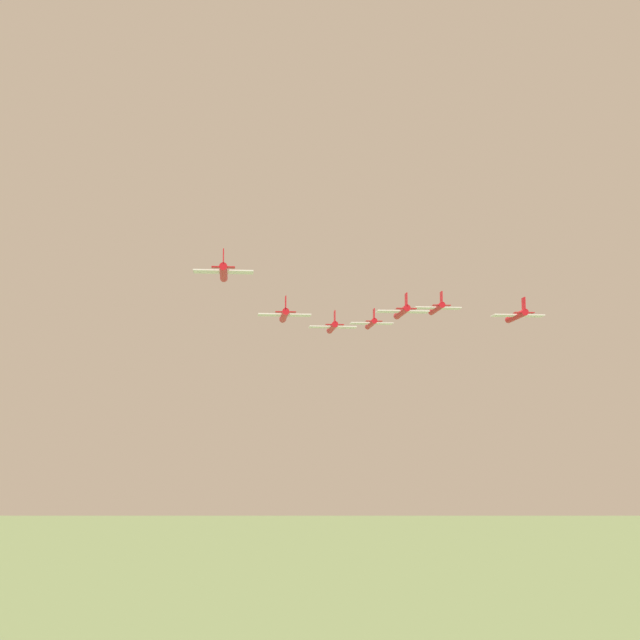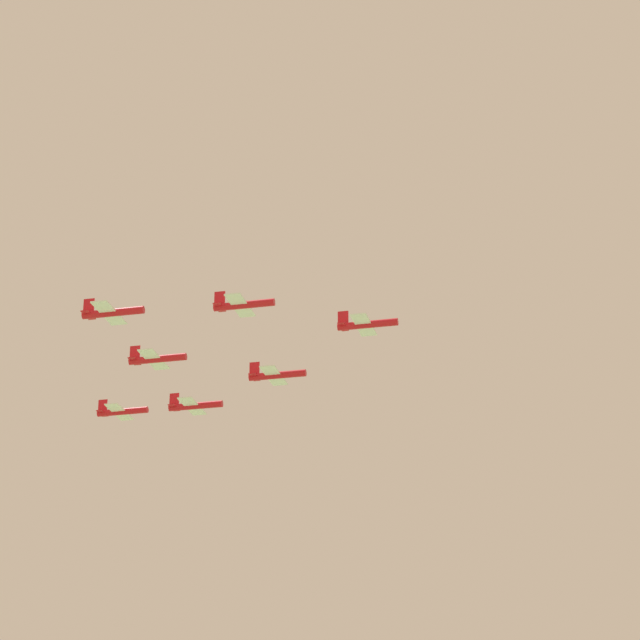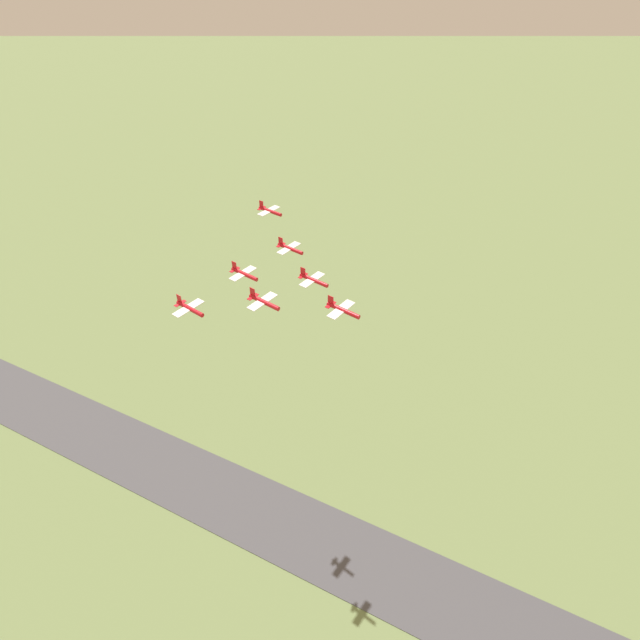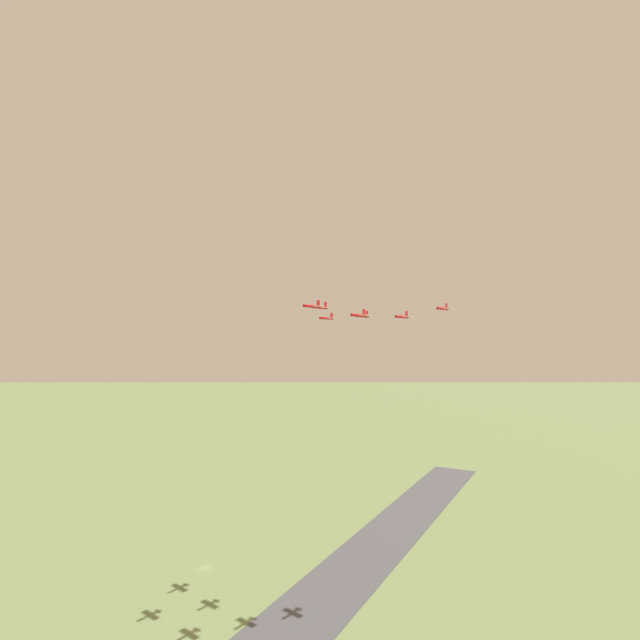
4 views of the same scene
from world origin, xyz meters
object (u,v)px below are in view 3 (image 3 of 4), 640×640
object	(u,v)px
jet_4	(244,274)
jet_6	(269,211)
jet_5	(189,308)
jet_3	(289,248)
jet_0	(342,310)
jet_1	(313,280)
jet_2	(263,302)

from	to	relation	value
jet_4	jet_6	size ratio (longest dim) A/B	1.00
jet_4	jet_5	bearing A→B (deg)	0.00
jet_5	jet_3	bearing A→B (deg)	180.00
jet_4	jet_6	bearing A→B (deg)	-150.46
jet_0	jet_3	size ratio (longest dim) A/B	1.00
jet_0	jet_6	distance (m)	50.73
jet_6	jet_4	bearing A→B (deg)	29.54
jet_1	jet_3	bearing A→B (deg)	-120.47
jet_5	jet_6	distance (m)	45.37
jet_4	jet_5	world-z (taller)	jet_4
jet_1	jet_6	distance (m)	33.95
jet_1	jet_2	xyz separation A→B (m)	(6.24, 15.97, 3.34)
jet_2	jet_5	bearing A→B (deg)	-59.53
jet_3	jet_2	bearing A→B (deg)	29.54
jet_0	jet_1	world-z (taller)	jet_0
jet_0	jet_2	distance (m)	16.92
jet_0	jet_1	distance (m)	17.13
jet_1	jet_6	xyz separation A→B (m)	(20.92, -26.57, 2.96)
jet_4	jet_5	xyz separation A→B (m)	(6.24, 15.97, -0.34)
jet_3	jet_5	bearing A→B (deg)	-0.00
jet_0	jet_1	size ratio (longest dim) A/B	1.00
jet_5	jet_6	size ratio (longest dim) A/B	1.00
jet_0	jet_5	world-z (taller)	jet_0
jet_1	jet_0	bearing A→B (deg)	59.53
jet_2	jet_3	size ratio (longest dim) A/B	1.00
jet_0	jet_5	size ratio (longest dim) A/B	1.00
jet_2	jet_3	xyz separation A→B (m)	(4.23, -29.26, -3.65)
jet_3	jet_5	size ratio (longest dim) A/B	1.00
jet_3	jet_5	world-z (taller)	jet_5
jet_5	jet_2	bearing A→B (deg)	120.47
jet_1	jet_6	bearing A→B (deg)	-120.47
jet_0	jet_4	distance (m)	29.24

